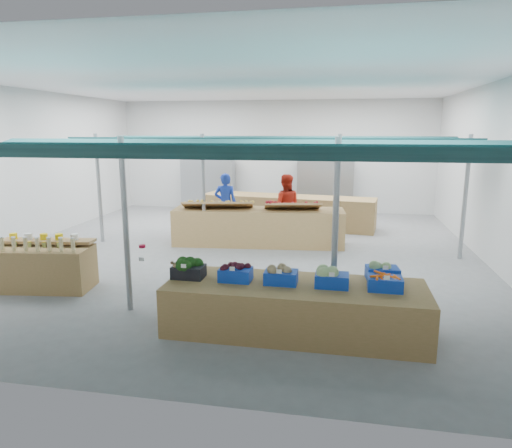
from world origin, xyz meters
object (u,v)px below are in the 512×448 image
object	(u,v)px
fruit_counter	(258,227)
crate_stack	(338,298)
bottle_shelf	(44,266)
vendor_left	(226,204)
veg_counter	(295,308)
vendor_right	(285,206)

from	to	relation	value
fruit_counter	crate_stack	size ratio (longest dim) A/B	7.45
bottle_shelf	fruit_counter	xyz separation A→B (m)	(3.55, 4.26, 0.04)
bottle_shelf	fruit_counter	size ratio (longest dim) A/B	0.43
bottle_shelf	vendor_left	distance (m)	5.87
bottle_shelf	veg_counter	size ratio (longest dim) A/B	0.50
veg_counter	crate_stack	world-z (taller)	veg_counter
fruit_counter	veg_counter	bearing A→B (deg)	-79.28
bottle_shelf	fruit_counter	distance (m)	5.54
crate_stack	vendor_left	size ratio (longest dim) A/B	0.34
bottle_shelf	fruit_counter	bearing A→B (deg)	42.55
bottle_shelf	vendor_left	bearing A→B (deg)	58.70
vendor_right	bottle_shelf	bearing A→B (deg)	46.86
veg_counter	vendor_left	bearing A→B (deg)	113.37
vendor_left	crate_stack	bearing A→B (deg)	115.55
fruit_counter	crate_stack	xyz separation A→B (m)	(2.20, -4.58, -0.18)
fruit_counter	crate_stack	bearing A→B (deg)	-69.69
crate_stack	vendor_left	world-z (taller)	vendor_left
vendor_left	vendor_right	world-z (taller)	same
fruit_counter	vendor_right	world-z (taller)	vendor_right
veg_counter	vendor_right	world-z (taller)	vendor_right
crate_stack	vendor_right	bearing A→B (deg)	105.74
fruit_counter	crate_stack	world-z (taller)	fruit_counter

